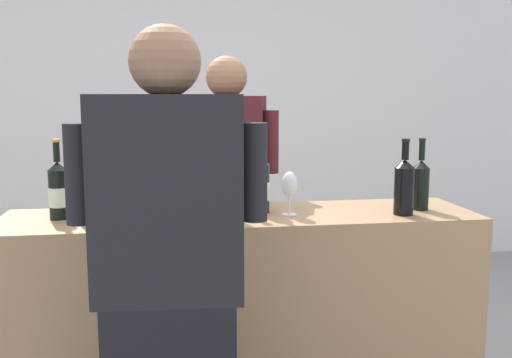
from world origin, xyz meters
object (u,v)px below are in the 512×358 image
object	(u,v)px
wine_bottle_3	(86,185)
person_guest	(170,308)
wine_bottle_5	(421,183)
person_server	(227,220)
wine_bottle_7	(261,185)
wine_bottle_8	(233,182)
wine_bottle_2	(231,193)
wine_glass	(289,186)
wine_bottle_1	(58,191)
wine_bottle_0	(86,193)
wine_bottle_4	(404,185)
wine_bottle_6	(156,189)

from	to	relation	value
wine_bottle_3	person_guest	xyz separation A→B (m)	(0.34, -0.77, -0.28)
wine_bottle_5	person_server	world-z (taller)	person_server
wine_bottle_7	wine_bottle_8	distance (m)	0.14
wine_bottle_8	person_server	bearing A→B (deg)	87.70
wine_bottle_2	wine_glass	xyz separation A→B (m)	(0.26, 0.08, 0.01)
wine_bottle_3	wine_bottle_1	bearing A→B (deg)	-134.44
wine_bottle_2	wine_bottle_8	size ratio (longest dim) A/B	0.92
wine_bottle_0	wine_glass	world-z (taller)	wine_bottle_0
wine_bottle_1	wine_bottle_3	world-z (taller)	wine_bottle_1
wine_bottle_2	wine_bottle_3	distance (m)	0.64
wine_bottle_3	wine_bottle_4	distance (m)	1.35
wine_bottle_3	person_server	xyz separation A→B (m)	(0.65, 0.47, -0.27)
wine_bottle_5	wine_bottle_1	bearing A→B (deg)	178.49
wine_bottle_3	wine_bottle_5	distance (m)	1.45
wine_bottle_3	person_server	distance (m)	0.85
wine_bottle_2	wine_bottle_5	world-z (taller)	wine_bottle_5
wine_bottle_6	person_server	distance (m)	0.76
wine_bottle_4	wine_bottle_8	distance (m)	0.73
wine_bottle_7	person_server	size ratio (longest dim) A/B	0.20
wine_bottle_0	wine_bottle_3	xyz separation A→B (m)	(-0.02, 0.17, 0.00)
wine_bottle_4	wine_bottle_8	bearing A→B (deg)	161.90
wine_bottle_1	person_guest	size ratio (longest dim) A/B	0.19
wine_bottle_1	wine_glass	xyz separation A→B (m)	(0.95, -0.07, 0.01)
wine_bottle_5	wine_glass	xyz separation A→B (m)	(-0.59, -0.03, 0.01)
person_server	person_guest	bearing A→B (deg)	-103.80
wine_bottle_0	wine_bottle_8	size ratio (longest dim) A/B	0.94
wine_bottle_6	wine_bottle_8	distance (m)	0.36
wine_bottle_1	wine_bottle_8	bearing A→B (deg)	7.44
wine_bottle_0	wine_glass	xyz separation A→B (m)	(0.83, 0.00, 0.01)
wine_bottle_0	wine_bottle_1	distance (m)	0.14
wine_bottle_1	wine_bottle_8	distance (m)	0.73
person_server	wine_glass	bearing A→B (deg)	-72.53
wine_bottle_0	wine_bottle_7	distance (m)	0.72
wine_bottle_5	wine_bottle_8	xyz separation A→B (m)	(-0.81, 0.14, 0.00)
wine_bottle_2	wine_bottle_8	bearing A→B (deg)	81.34
wine_bottle_2	wine_bottle_6	distance (m)	0.31
wine_bottle_8	person_guest	distance (m)	0.86
wine_bottle_0	person_server	distance (m)	0.94
wine_bottle_0	person_server	bearing A→B (deg)	45.61
wine_bottle_0	wine_bottle_4	bearing A→B (deg)	-2.70
wine_bottle_1	wine_bottle_7	size ratio (longest dim) A/B	0.96
wine_bottle_4	wine_bottle_7	xyz separation A→B (m)	(-0.59, 0.13, -0.01)
wine_bottle_8	person_server	distance (m)	0.55
wine_bottle_8	wine_bottle_1	bearing A→B (deg)	-172.56
wine_bottle_7	person_guest	world-z (taller)	person_guest
wine_bottle_3	person_guest	world-z (taller)	person_guest
wine_bottle_1	person_guest	world-z (taller)	person_guest
wine_bottle_5	wine_glass	world-z (taller)	wine_bottle_5
wine_bottle_0	wine_bottle_6	world-z (taller)	wine_bottle_6
wine_bottle_2	wine_bottle_7	bearing A→B (deg)	45.90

